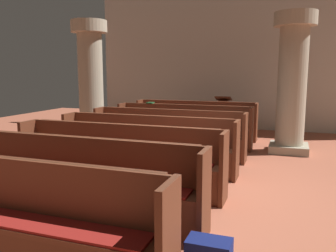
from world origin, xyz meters
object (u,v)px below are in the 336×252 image
(hymn_book, at_px, (150,103))
(pew_row_3, at_px, (147,142))
(pew_row_4, at_px, (118,156))
(pew_row_6, at_px, (2,212))
(pew_row_1, at_px, (183,124))
(pew_row_0, at_px, (195,119))
(pew_row_2, at_px, (168,132))
(kneeler_box_navy, at_px, (209,252))
(pillar_aisle_side, at_px, (292,81))
(lectern, at_px, (223,117))
(pillar_far_side, at_px, (91,79))
(pew_row_5, at_px, (74,177))

(hymn_book, bearing_deg, pew_row_3, -69.28)
(pew_row_4, relative_size, pew_row_6, 1.00)
(pew_row_1, xyz_separation_m, pew_row_4, (0.00, -3.44, 0.00))
(pew_row_0, bearing_deg, pew_row_3, -90.00)
(pew_row_1, bearing_deg, pew_row_2, -90.00)
(pew_row_4, distance_m, kneeler_box_navy, 2.46)
(kneeler_box_navy, bearing_deg, pew_row_2, 114.68)
(pew_row_2, bearing_deg, kneeler_box_navy, -65.32)
(pew_row_0, relative_size, pew_row_1, 1.00)
(pew_row_6, distance_m, kneeler_box_navy, 1.97)
(pew_row_2, xyz_separation_m, hymn_book, (-0.94, 1.34, 0.49))
(pew_row_4, relative_size, pillar_aisle_side, 1.08)
(kneeler_box_navy, bearing_deg, pew_row_4, 137.96)
(pew_row_3, xyz_separation_m, lectern, (0.54, 4.69, -0.08))
(lectern, bearing_deg, hymn_book, -123.79)
(pew_row_0, relative_size, hymn_book, 15.48)
(pew_row_4, bearing_deg, kneeler_box_navy, -42.04)
(pillar_far_side, bearing_deg, pew_row_3, -40.49)
(pew_row_6, distance_m, hymn_book, 6.02)
(pillar_aisle_side, bearing_deg, pew_row_3, -135.41)
(pillar_aisle_side, height_order, lectern, pillar_aisle_side)
(pew_row_3, distance_m, lectern, 4.73)
(pew_row_4, bearing_deg, pew_row_0, 90.00)
(pew_row_0, xyz_separation_m, pew_row_4, (0.00, -4.59, 0.00))
(pillar_aisle_side, xyz_separation_m, hymn_book, (-3.41, 0.05, -0.59))
(pew_row_3, distance_m, pillar_aisle_side, 3.64)
(pillar_far_side, relative_size, hymn_book, 14.31)
(pew_row_0, distance_m, lectern, 1.36)
(hymn_book, bearing_deg, pew_row_4, -75.49)
(pew_row_4, bearing_deg, pew_row_1, 90.00)
(pew_row_4, bearing_deg, pillar_aisle_side, 55.41)
(pew_row_6, height_order, pillar_aisle_side, pillar_aisle_side)
(lectern, bearing_deg, pew_row_0, -113.36)
(pew_row_6, bearing_deg, pew_row_0, 90.00)
(pew_row_0, distance_m, pew_row_2, 2.30)
(pew_row_0, xyz_separation_m, kneeler_box_navy, (1.80, -6.22, -0.41))
(pew_row_4, relative_size, pew_row_5, 1.00)
(pillar_far_side, height_order, kneeler_box_navy, pillar_far_side)
(hymn_book, bearing_deg, pillar_aisle_side, -0.78)
(pew_row_6, xyz_separation_m, hymn_book, (-0.94, 5.93, 0.49))
(kneeler_box_navy, bearing_deg, lectern, 99.59)
(pew_row_1, bearing_deg, pew_row_5, -90.00)
(pew_row_3, height_order, kneeler_box_navy, pew_row_3)
(pew_row_0, xyz_separation_m, pew_row_1, (0.00, -1.15, 0.00))
(pew_row_1, relative_size, pew_row_2, 1.00)
(pew_row_2, distance_m, pew_row_4, 2.30)
(pew_row_6, relative_size, hymn_book, 15.48)
(pew_row_3, xyz_separation_m, hymn_book, (-0.94, 2.48, 0.49))
(pillar_far_side, distance_m, kneeler_box_navy, 6.59)
(pew_row_4, distance_m, pillar_far_side, 4.17)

